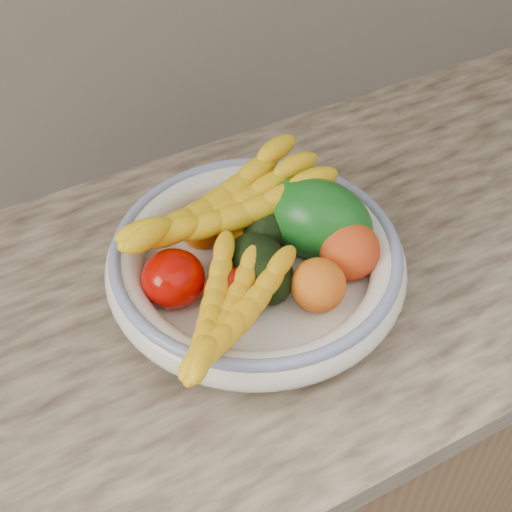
% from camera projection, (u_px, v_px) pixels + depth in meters
% --- Properties ---
extents(kitchen_counter, '(2.44, 0.66, 1.40)m').
position_uv_depth(kitchen_counter, '(249.00, 438.00, 1.29)').
color(kitchen_counter, brown).
rests_on(kitchen_counter, ground).
extents(fruit_bowl, '(0.39, 0.39, 0.08)m').
position_uv_depth(fruit_bowl, '(256.00, 262.00, 0.92)').
color(fruit_bowl, white).
rests_on(fruit_bowl, kitchen_counter).
extents(clementine_back_left, '(0.06, 0.06, 0.05)m').
position_uv_depth(clementine_back_left, '(208.00, 224.00, 0.97)').
color(clementine_back_left, '#E16004').
rests_on(clementine_back_left, fruit_bowl).
extents(clementine_back_right, '(0.05, 0.05, 0.04)m').
position_uv_depth(clementine_back_right, '(249.00, 209.00, 0.99)').
color(clementine_back_right, '#FC5F05').
rests_on(clementine_back_right, fruit_bowl).
extents(clementine_back_mid, '(0.07, 0.07, 0.05)m').
position_uv_depth(clementine_back_mid, '(243.00, 228.00, 0.96)').
color(clementine_back_mid, orange).
rests_on(clementine_back_mid, fruit_bowl).
extents(clementine_extra, '(0.05, 0.05, 0.05)m').
position_uv_depth(clementine_extra, '(201.00, 230.00, 0.96)').
color(clementine_extra, '#F26005').
rests_on(clementine_extra, fruit_bowl).
extents(tomato_left, '(0.10, 0.10, 0.07)m').
position_uv_depth(tomato_left, '(173.00, 279.00, 0.89)').
color(tomato_left, '#AB0600').
rests_on(tomato_left, fruit_bowl).
extents(tomato_near_left, '(0.08, 0.08, 0.06)m').
position_uv_depth(tomato_near_left, '(231.00, 294.00, 0.87)').
color(tomato_near_left, '#9D0E05').
rests_on(tomato_near_left, fruit_bowl).
extents(avocado_center, '(0.08, 0.11, 0.08)m').
position_uv_depth(avocado_center, '(260.00, 268.00, 0.90)').
color(avocado_center, black).
rests_on(avocado_center, fruit_bowl).
extents(avocado_right, '(0.12, 0.11, 0.07)m').
position_uv_depth(avocado_right, '(269.00, 223.00, 0.95)').
color(avocado_right, black).
rests_on(avocado_right, fruit_bowl).
extents(green_mango, '(0.19, 0.20, 0.14)m').
position_uv_depth(green_mango, '(317.00, 219.00, 0.94)').
color(green_mango, '#0F5314').
rests_on(green_mango, fruit_bowl).
extents(peach_front, '(0.09, 0.09, 0.07)m').
position_uv_depth(peach_front, '(318.00, 285.00, 0.87)').
color(peach_front, orange).
rests_on(peach_front, fruit_bowl).
extents(peach_right, '(0.10, 0.10, 0.08)m').
position_uv_depth(peach_right, '(349.00, 251.00, 0.91)').
color(peach_right, orange).
rests_on(peach_right, fruit_bowl).
extents(banana_bunch_back, '(0.33, 0.16, 0.09)m').
position_uv_depth(banana_bunch_back, '(224.00, 213.00, 0.93)').
color(banana_bunch_back, yellow).
rests_on(banana_bunch_back, fruit_bowl).
extents(banana_bunch_front, '(0.26, 0.25, 0.07)m').
position_uv_depth(banana_bunch_front, '(228.00, 315.00, 0.82)').
color(banana_bunch_front, yellow).
rests_on(banana_bunch_front, fruit_bowl).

